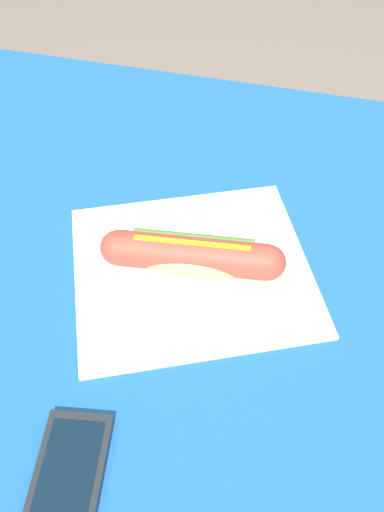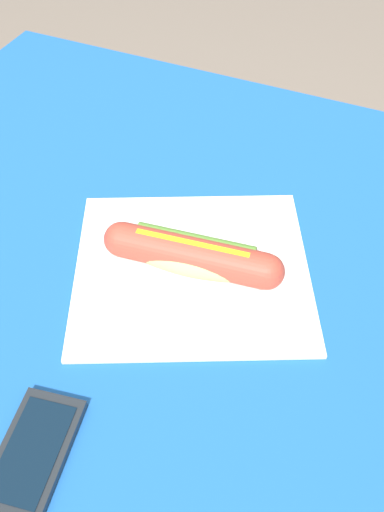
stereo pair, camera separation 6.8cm
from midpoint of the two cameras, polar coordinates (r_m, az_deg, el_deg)
The scene contains 5 objects.
ground_plane at distance 1.34m, azimuth 2.19°, elevation -22.41°, with size 6.00×6.00×0.00m, color #6B6056.
dining_table at distance 0.78m, azimuth 3.52°, elevation -8.34°, with size 1.24×0.98×0.73m.
paper_wrapper at distance 0.70m, azimuth 2.77°, elevation -1.60°, with size 0.31×0.28×0.01m, color silver.
hot_dog at distance 0.68m, azimuth 2.88°, elevation -0.07°, with size 0.24×0.08×0.05m.
cell_phone at distance 0.59m, azimuth -13.64°, elevation -20.39°, with size 0.09×0.14×0.01m.
Camera 2 is at (0.15, -0.39, 1.27)m, focal length 36.56 mm.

